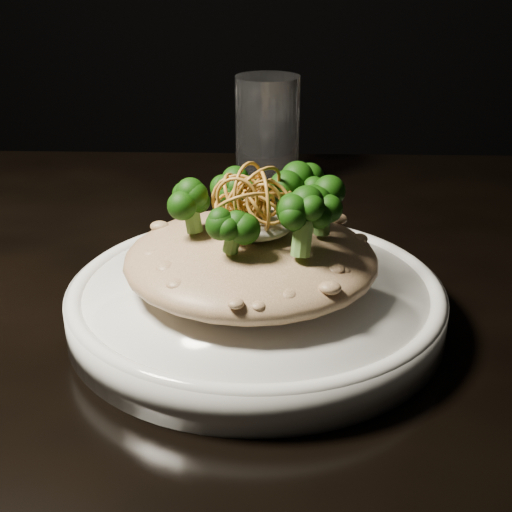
% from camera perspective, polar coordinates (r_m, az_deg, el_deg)
% --- Properties ---
extents(table, '(1.10, 0.80, 0.75)m').
position_cam_1_polar(table, '(0.66, -3.87, -8.62)').
color(table, black).
rests_on(table, ground).
extents(plate, '(0.29, 0.29, 0.03)m').
position_cam_1_polar(plate, '(0.55, 0.00, -3.84)').
color(plate, white).
rests_on(plate, table).
extents(risotto, '(0.19, 0.19, 0.04)m').
position_cam_1_polar(risotto, '(0.54, -0.40, -0.23)').
color(risotto, brown).
rests_on(risotto, plate).
extents(broccoli, '(0.12, 0.12, 0.05)m').
position_cam_1_polar(broccoli, '(0.52, 0.52, 4.11)').
color(broccoli, black).
rests_on(broccoli, risotto).
extents(cheese, '(0.06, 0.06, 0.02)m').
position_cam_1_polar(cheese, '(0.52, -0.10, 2.55)').
color(cheese, silver).
rests_on(cheese, risotto).
extents(shallots, '(0.06, 0.06, 0.04)m').
position_cam_1_polar(shallots, '(0.51, -0.40, 4.94)').
color(shallots, olive).
rests_on(shallots, cheese).
extents(drinking_glass, '(0.08, 0.08, 0.13)m').
position_cam_1_polar(drinking_glass, '(0.83, 0.91, 9.80)').
color(drinking_glass, white).
rests_on(drinking_glass, table).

